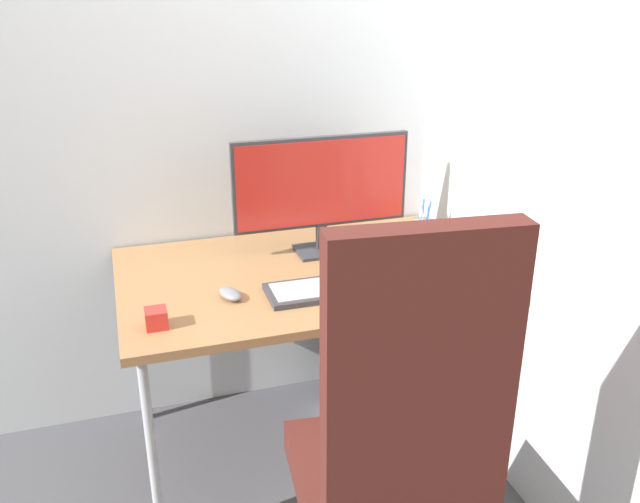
{
  "coord_description": "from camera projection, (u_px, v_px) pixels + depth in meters",
  "views": [
    {
      "loc": [
        -0.58,
        -2.04,
        1.67
      ],
      "look_at": [
        0.03,
        -0.08,
        0.83
      ],
      "focal_mm": 37.83,
      "sensor_mm": 36.0,
      "label": 1
    }
  ],
  "objects": [
    {
      "name": "monitor",
      "position": [
        322.0,
        187.0,
        2.39
      ],
      "size": [
        0.64,
        0.15,
        0.43
      ],
      "color": "#333338",
      "rests_on": "desk"
    },
    {
      "name": "notebook",
      "position": [
        445.0,
        280.0,
        2.23
      ],
      "size": [
        0.15,
        0.2,
        0.01
      ],
      "primitive_type": "cube",
      "rotation": [
        0.0,
        0.0,
        -0.12
      ],
      "color": "#334C8C",
      "rests_on": "desk"
    },
    {
      "name": "pen_holder",
      "position": [
        423.0,
        230.0,
        2.56
      ],
      "size": [
        0.08,
        0.08,
        0.18
      ],
      "color": "gray",
      "rests_on": "desk"
    },
    {
      "name": "desk",
      "position": [
        303.0,
        282.0,
        2.33
      ],
      "size": [
        1.25,
        0.82,
        0.73
      ],
      "color": "#996B42",
      "rests_on": "ground_plane"
    },
    {
      "name": "wall_back",
      "position": [
        268.0,
        56.0,
        2.45
      ],
      "size": [
        2.27,
        0.04,
        2.8
      ],
      "primitive_type": "cube",
      "color": "silver",
      "rests_on": "ground_plane"
    },
    {
      "name": "mouse",
      "position": [
        230.0,
        294.0,
        2.11
      ],
      "size": [
        0.09,
        0.11,
        0.03
      ],
      "primitive_type": "ellipsoid",
      "rotation": [
        0.0,
        0.0,
        0.34
      ],
      "color": "slate",
      "rests_on": "desk"
    },
    {
      "name": "office_chair",
      "position": [
        398.0,
        447.0,
        1.59
      ],
      "size": [
        0.62,
        0.63,
        1.24
      ],
      "color": "black",
      "rests_on": "ground_plane"
    },
    {
      "name": "desk_clamp_accessory",
      "position": [
        156.0,
        318.0,
        1.94
      ],
      "size": [
        0.06,
        0.06,
        0.06
      ],
      "primitive_type": "cube",
      "color": "red",
      "rests_on": "desk"
    },
    {
      "name": "filing_cabinet",
      "position": [
        391.0,
        365.0,
        2.59
      ],
      "size": [
        0.39,
        0.48,
        0.57
      ],
      "color": "#B2B5BA",
      "rests_on": "ground_plane"
    },
    {
      "name": "wall_side_right",
      "position": [
        514.0,
        69.0,
        2.12
      ],
      "size": [
        0.04,
        1.84,
        2.8
      ],
      "primitive_type": "cube",
      "color": "silver",
      "rests_on": "ground_plane"
    },
    {
      "name": "keyboard",
      "position": [
        336.0,
        288.0,
        2.17
      ],
      "size": [
        0.45,
        0.18,
        0.02
      ],
      "color": "#333338",
      "rests_on": "desk"
    },
    {
      "name": "ground_plane",
      "position": [
        305.0,
        444.0,
        2.59
      ],
      "size": [
        8.0,
        8.0,
        0.0
      ],
      "primitive_type": "plane",
      "color": "#4C4C51"
    }
  ]
}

